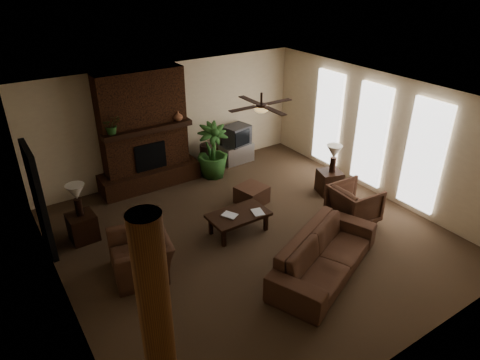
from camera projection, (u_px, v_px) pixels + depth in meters
room_shell at (252, 174)px, 7.95m from camera, size 7.00×7.00×7.00m
fireplace at (145, 140)px, 10.06m from camera, size 2.40×0.70×2.80m
windows at (371, 135)px, 9.80m from camera, size 0.08×3.65×2.35m
log_column at (156, 322)px, 4.73m from camera, size 0.36×0.36×2.80m
doorway at (39, 201)px, 7.76m from camera, size 0.10×1.00×2.10m
ceiling_fan at (261, 107)px, 7.84m from camera, size 1.35×1.35×0.37m
sofa at (326, 249)px, 7.41m from camera, size 2.63×1.66×0.99m
armchair_left at (140, 249)px, 7.40m from camera, size 0.92×1.23×0.98m
armchair_right at (354, 202)px, 8.91m from camera, size 0.86×0.91×0.90m
coffee_table at (238, 216)px, 8.57m from camera, size 1.20×0.70×0.43m
ottoman at (252, 195)px, 9.70m from camera, size 0.72×0.72×0.40m
tv_stand at (236, 153)px, 11.64m from camera, size 0.86×0.53×0.50m
tv at (237, 135)px, 11.40m from camera, size 0.74×0.65×0.52m
floor_vase at (207, 154)px, 11.11m from camera, size 0.34×0.34×0.77m
floor_plant at (213, 162)px, 10.80m from camera, size 0.99×1.49×0.78m
side_table_left at (83, 227)px, 8.40m from camera, size 0.52×0.52×0.55m
lamp_left at (76, 194)px, 8.08m from camera, size 0.40×0.40×0.65m
side_table_right at (329, 182)px, 10.08m from camera, size 0.63×0.63×0.55m
lamp_right at (334, 154)px, 9.75m from camera, size 0.38×0.38×0.65m
mantel_plant at (112, 127)px, 9.24m from camera, size 0.40×0.44×0.33m
mantel_vase at (178, 116)px, 10.02m from camera, size 0.25×0.26×0.22m
book_a at (227, 212)px, 8.32m from camera, size 0.20×0.12×0.29m
book_b at (253, 207)px, 8.48m from camera, size 0.21×0.07×0.29m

